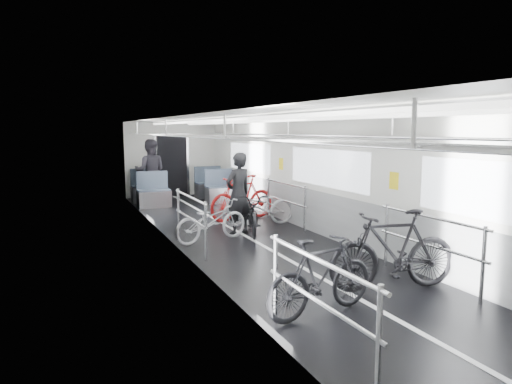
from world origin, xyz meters
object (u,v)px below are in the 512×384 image
at_px(bike_right_near, 393,250).
at_px(bike_right_mid, 259,206).
at_px(person_standing, 238,193).
at_px(bike_left_mid, 321,276).
at_px(person_seated, 150,171).
at_px(bike_aisle, 253,213).
at_px(bike_right_far, 242,198).
at_px(bike_left_far, 211,220).

height_order(bike_right_near, bike_right_mid, bike_right_near).
distance_m(bike_right_near, person_standing, 4.06).
xyz_separation_m(bike_left_mid, bike_right_mid, (1.39, 4.90, -0.02)).
distance_m(person_standing, person_seated, 5.00).
bearing_deg(bike_left_mid, person_standing, -17.45).
distance_m(bike_right_mid, person_standing, 1.00).
distance_m(bike_aisle, person_seated, 5.18).
bearing_deg(bike_right_far, bike_left_mid, -26.14).
height_order(bike_right_far, bike_aisle, bike_right_far).
height_order(bike_left_far, person_standing, person_standing).
bearing_deg(person_seated, bike_right_far, 128.39).
relative_size(bike_right_mid, bike_aisle, 1.04).
bearing_deg(bike_right_far, person_standing, -38.52).
xyz_separation_m(bike_left_far, person_seated, (-0.15, 5.32, 0.53)).
xyz_separation_m(bike_left_far, person_standing, (0.73, 0.40, 0.44)).
relative_size(bike_right_mid, person_seated, 0.90).
relative_size(bike_right_mid, person_standing, 1.00).
height_order(bike_left_far, bike_right_mid, bike_right_mid).
height_order(bike_left_mid, bike_left_far, bike_left_mid).
relative_size(bike_right_near, person_standing, 1.08).
relative_size(bike_right_mid, bike_right_far, 0.95).
height_order(bike_left_mid, person_seated, person_seated).
bearing_deg(bike_right_far, bike_aisle, -26.90).
distance_m(bike_right_mid, bike_aisle, 0.80).
height_order(bike_right_near, bike_aisle, bike_right_near).
distance_m(bike_left_mid, bike_right_far, 5.79).
xyz_separation_m(bike_right_mid, bike_aisle, (-0.44, -0.67, -0.02)).
distance_m(bike_right_far, bike_aisle, 1.46).
bearing_deg(bike_right_far, bike_left_far, -51.37).
relative_size(bike_left_mid, bike_left_far, 0.99).
xyz_separation_m(bike_left_mid, person_seated, (-0.20, 9.25, 0.47)).
distance_m(bike_aisle, person_standing, 0.51).
xyz_separation_m(bike_left_mid, bike_aisle, (0.95, 4.23, -0.04)).
bearing_deg(bike_left_mid, bike_right_near, -84.34).
xyz_separation_m(bike_right_mid, bike_right_far, (-0.10, 0.75, 0.09)).
bearing_deg(bike_right_near, bike_right_far, -167.69).
height_order(bike_left_mid, bike_right_mid, bike_left_mid).
xyz_separation_m(bike_right_far, bike_aisle, (-0.35, -1.42, -0.11)).
height_order(bike_left_far, bike_aisle, bike_aisle).
xyz_separation_m(bike_right_near, person_seated, (-1.54, 8.91, 0.39)).
bearing_deg(bike_right_near, bike_left_far, -146.97).
relative_size(bike_left_far, person_standing, 0.93).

